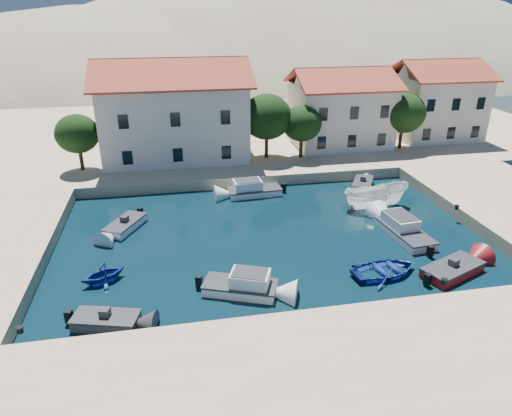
# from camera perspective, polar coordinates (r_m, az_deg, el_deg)

# --- Properties ---
(ground) EXTENTS (400.00, 400.00, 0.00)m
(ground) POSITION_cam_1_polar(r_m,az_deg,el_deg) (24.94, 6.85, -14.22)
(ground) COLOR black
(ground) RESTS_ON ground
(quay_south) EXTENTS (52.00, 12.00, 1.00)m
(quay_south) POSITION_cam_1_polar(r_m,az_deg,el_deg) (20.50, 12.27, -23.19)
(quay_south) COLOR tan
(quay_south) RESTS_ON ground
(quay_north) EXTENTS (80.00, 36.00, 1.00)m
(quay_north) POSITION_cam_1_polar(r_m,az_deg,el_deg) (59.07, -2.21, 9.46)
(quay_north) COLOR tan
(quay_north) RESTS_ON ground
(hills) EXTENTS (254.00, 176.00, 99.00)m
(hills) POSITION_cam_1_polar(r_m,az_deg,el_deg) (149.82, 0.03, 9.06)
(hills) COLOR gray
(hills) RESTS_ON ground
(building_left) EXTENTS (14.70, 9.45, 9.70)m
(building_left) POSITION_cam_1_polar(r_m,az_deg,el_deg) (47.49, -10.23, 12.22)
(building_left) COLOR silver
(building_left) RESTS_ON quay_north
(building_mid) EXTENTS (10.50, 8.40, 8.30)m
(building_mid) POSITION_cam_1_polar(r_m,az_deg,el_deg) (52.00, 10.50, 12.41)
(building_mid) COLOR silver
(building_mid) RESTS_ON quay_north
(building_right) EXTENTS (9.45, 8.40, 8.80)m
(building_right) POSITION_cam_1_polar(r_m,az_deg,el_deg) (58.15, 21.57, 12.63)
(building_right) COLOR silver
(building_right) RESTS_ON quay_north
(trees) EXTENTS (37.30, 5.30, 6.45)m
(trees) POSITION_cam_1_polar(r_m,az_deg,el_deg) (46.55, 3.22, 10.94)
(trees) COLOR #382314
(trees) RESTS_ON quay_north
(bollards) EXTENTS (29.36, 9.56, 0.30)m
(bollards) POSITION_cam_1_polar(r_m,az_deg,el_deg) (28.11, 10.14, -6.77)
(bollards) COLOR black
(bollards) RESTS_ON ground
(motorboat_grey_sw) EXTENTS (3.68, 2.36, 1.25)m
(motorboat_grey_sw) POSITION_cam_1_polar(r_m,az_deg,el_deg) (25.73, -18.22, -13.24)
(motorboat_grey_sw) COLOR #303035
(motorboat_grey_sw) RESTS_ON ground
(cabin_cruiser_south) EXTENTS (4.63, 3.26, 1.60)m
(cabin_cruiser_south) POSITION_cam_1_polar(r_m,az_deg,el_deg) (26.88, -2.00, -9.64)
(cabin_cruiser_south) COLOR white
(cabin_cruiser_south) RESTS_ON ground
(rowboat_south) EXTENTS (4.82, 3.76, 0.91)m
(rowboat_south) POSITION_cam_1_polar(r_m,az_deg,el_deg) (29.88, 15.80, -7.95)
(rowboat_south) COLOR navy
(rowboat_south) RESTS_ON ground
(motorboat_red_se) EXTENTS (4.53, 3.28, 1.25)m
(motorboat_red_se) POSITION_cam_1_polar(r_m,az_deg,el_deg) (31.16, 23.34, -7.10)
(motorboat_red_se) COLOR maroon
(motorboat_red_se) RESTS_ON ground
(cabin_cruiser_east) EXTENTS (2.55, 5.28, 1.60)m
(cabin_cruiser_east) POSITION_cam_1_polar(r_m,az_deg,el_deg) (34.59, 18.11, -2.75)
(cabin_cruiser_east) COLOR white
(cabin_cruiser_east) RESTS_ON ground
(boat_east) EXTENTS (5.74, 2.44, 2.17)m
(boat_east) POSITION_cam_1_polar(r_m,az_deg,el_deg) (39.10, 14.61, 0.07)
(boat_east) COLOR white
(boat_east) RESTS_ON ground
(motorboat_white_ne) EXTENTS (3.07, 3.79, 1.25)m
(motorboat_white_ne) POSITION_cam_1_polar(r_m,az_deg,el_deg) (43.15, 13.19, 2.95)
(motorboat_white_ne) COLOR white
(motorboat_white_ne) RESTS_ON ground
(rowboat_west) EXTENTS (3.43, 3.26, 1.41)m
(rowboat_west) POSITION_cam_1_polar(r_m,az_deg,el_deg) (29.55, -18.46, -8.70)
(rowboat_west) COLOR navy
(rowboat_west) RESTS_ON ground
(motorboat_white_west) EXTENTS (3.21, 4.05, 1.25)m
(motorboat_white_west) POSITION_cam_1_polar(r_m,az_deg,el_deg) (35.52, -16.03, -2.08)
(motorboat_white_west) COLOR white
(motorboat_white_west) RESTS_ON ground
(cabin_cruiser_north) EXTENTS (4.74, 2.22, 1.60)m
(cabin_cruiser_north) POSITION_cam_1_polar(r_m,az_deg,el_deg) (40.22, -0.19, 2.31)
(cabin_cruiser_north) COLOR white
(cabin_cruiser_north) RESTS_ON ground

